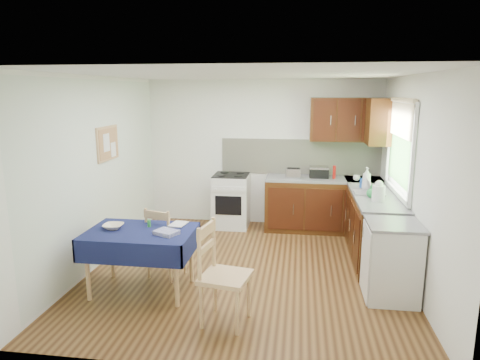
# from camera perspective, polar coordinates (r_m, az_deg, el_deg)

# --- Properties ---
(floor) EXTENTS (4.20, 4.20, 0.00)m
(floor) POSITION_cam_1_polar(r_m,az_deg,el_deg) (5.76, 0.93, -11.83)
(floor) COLOR #452812
(floor) RESTS_ON ground
(ceiling) EXTENTS (4.00, 4.20, 0.02)m
(ceiling) POSITION_cam_1_polar(r_m,az_deg,el_deg) (5.28, 1.03, 13.90)
(ceiling) COLOR silver
(ceiling) RESTS_ON wall_back
(wall_back) EXTENTS (4.00, 0.02, 2.50)m
(wall_back) POSITION_cam_1_polar(r_m,az_deg,el_deg) (7.44, 2.98, 3.61)
(wall_back) COLOR white
(wall_back) RESTS_ON ground
(wall_front) EXTENTS (4.00, 0.02, 2.50)m
(wall_front) POSITION_cam_1_polar(r_m,az_deg,el_deg) (3.37, -3.46, -6.49)
(wall_front) COLOR white
(wall_front) RESTS_ON ground
(wall_left) EXTENTS (0.02, 4.20, 2.50)m
(wall_left) POSITION_cam_1_polar(r_m,az_deg,el_deg) (5.96, -18.48, 0.97)
(wall_left) COLOR white
(wall_left) RESTS_ON ground
(wall_right) EXTENTS (0.02, 4.20, 2.50)m
(wall_right) POSITION_cam_1_polar(r_m,az_deg,el_deg) (5.51, 22.10, -0.14)
(wall_right) COLOR white
(wall_right) RESTS_ON ground
(base_cabinets) EXTENTS (1.90, 2.30, 0.86)m
(base_cabinets) POSITION_cam_1_polar(r_m,az_deg,el_deg) (6.79, 13.76, -4.59)
(base_cabinets) COLOR #341309
(base_cabinets) RESTS_ON ground
(worktop_back) EXTENTS (1.90, 0.60, 0.04)m
(worktop_back) POSITION_cam_1_polar(r_m,az_deg,el_deg) (7.19, 11.09, 0.13)
(worktop_back) COLOR slate
(worktop_back) RESTS_ON base_cabinets
(worktop_right) EXTENTS (0.60, 1.70, 0.04)m
(worktop_right) POSITION_cam_1_polar(r_m,az_deg,el_deg) (6.14, 17.69, -2.19)
(worktop_right) COLOR slate
(worktop_right) RESTS_ON base_cabinets
(worktop_corner) EXTENTS (0.60, 0.60, 0.04)m
(worktop_corner) POSITION_cam_1_polar(r_m,az_deg,el_deg) (7.25, 16.23, -0.02)
(worktop_corner) COLOR slate
(worktop_corner) RESTS_ON base_cabinets
(splashback) EXTENTS (2.70, 0.02, 0.60)m
(splashback) POSITION_cam_1_polar(r_m,az_deg,el_deg) (7.40, 7.99, 3.08)
(splashback) COLOR beige
(splashback) RESTS_ON wall_back
(upper_cabinets) EXTENTS (1.20, 0.85, 0.70)m
(upper_cabinets) POSITION_cam_1_polar(r_m,az_deg,el_deg) (7.10, 15.27, 7.70)
(upper_cabinets) COLOR #341309
(upper_cabinets) RESTS_ON wall_back
(stove) EXTENTS (0.60, 0.61, 0.92)m
(stove) POSITION_cam_1_polar(r_m,az_deg,el_deg) (7.36, -1.18, -2.74)
(stove) COLOR white
(stove) RESTS_ON ground
(window) EXTENTS (0.04, 1.48, 1.26)m
(window) POSITION_cam_1_polar(r_m,az_deg,el_deg) (6.11, 20.58, 4.89)
(window) COLOR #2E5D26
(window) RESTS_ON wall_right
(fridge) EXTENTS (0.58, 0.60, 0.89)m
(fridge) POSITION_cam_1_polar(r_m,az_deg,el_deg) (5.15, 19.57, -10.15)
(fridge) COLOR white
(fridge) RESTS_ON ground
(corkboard) EXTENTS (0.04, 0.62, 0.47)m
(corkboard) POSITION_cam_1_polar(r_m,az_deg,el_deg) (6.16, -17.21, 4.68)
(corkboard) COLOR tan
(corkboard) RESTS_ON wall_left
(dining_table) EXTENTS (1.22, 0.83, 0.74)m
(dining_table) POSITION_cam_1_polar(r_m,az_deg,el_deg) (5.09, -13.11, -7.71)
(dining_table) COLOR #0F1B3F
(dining_table) RESTS_ON ground
(chair_far) EXTENTS (0.51, 0.51, 0.91)m
(chair_far) POSITION_cam_1_polar(r_m,az_deg,el_deg) (5.45, -10.09, -7.96)
(chair_far) COLOR tan
(chair_far) RESTS_ON ground
(chair_near) EXTENTS (0.53, 0.53, 1.04)m
(chair_near) POSITION_cam_1_polar(r_m,az_deg,el_deg) (4.35, -2.62, -12.02)
(chair_near) COLOR tan
(chair_near) RESTS_ON ground
(toaster) EXTENTS (0.24, 0.14, 0.18)m
(toaster) POSITION_cam_1_polar(r_m,az_deg,el_deg) (7.05, 7.13, 0.88)
(toaster) COLOR #B1B1B6
(toaster) RESTS_ON worktop_back
(sandwich_press) EXTENTS (0.31, 0.27, 0.18)m
(sandwich_press) POSITION_cam_1_polar(r_m,az_deg,el_deg) (7.20, 10.47, 1.06)
(sandwich_press) COLOR black
(sandwich_press) RESTS_ON worktop_back
(sauce_bottle) EXTENTS (0.05, 0.05, 0.22)m
(sauce_bottle) POSITION_cam_1_polar(r_m,az_deg,el_deg) (7.13, 12.45, 1.02)
(sauce_bottle) COLOR red
(sauce_bottle) RESTS_ON worktop_back
(yellow_packet) EXTENTS (0.15, 0.13, 0.16)m
(yellow_packet) POSITION_cam_1_polar(r_m,az_deg,el_deg) (7.34, 10.81, 1.19)
(yellow_packet) COLOR gold
(yellow_packet) RESTS_ON worktop_back
(dish_rack) EXTENTS (0.41, 0.31, 0.19)m
(dish_rack) POSITION_cam_1_polar(r_m,az_deg,el_deg) (6.23, 16.86, -1.54)
(dish_rack) COLOR gray
(dish_rack) RESTS_ON worktop_right
(kettle) EXTENTS (0.16, 0.16, 0.28)m
(kettle) POSITION_cam_1_polar(r_m,az_deg,el_deg) (5.83, 17.99, -1.52)
(kettle) COLOR white
(kettle) RESTS_ON worktop_right
(cup) EXTENTS (0.11, 0.11, 0.09)m
(cup) POSITION_cam_1_polar(r_m,az_deg,el_deg) (7.07, 15.27, 0.26)
(cup) COLOR white
(cup) RESTS_ON worktop_back
(soap_bottle_a) EXTENTS (0.15, 0.15, 0.33)m
(soap_bottle_a) POSITION_cam_1_polar(r_m,az_deg,el_deg) (6.44, 16.52, 0.19)
(soap_bottle_a) COLOR white
(soap_bottle_a) RESTS_ON worktop_right
(soap_bottle_b) EXTENTS (0.13, 0.13, 0.21)m
(soap_bottle_b) POSITION_cam_1_polar(r_m,az_deg,el_deg) (6.57, 16.24, -0.12)
(soap_bottle_b) COLOR #1D4DA9
(soap_bottle_b) RESTS_ON worktop_right
(soap_bottle_c) EXTENTS (0.16, 0.16, 0.17)m
(soap_bottle_c) POSITION_cam_1_polar(r_m,az_deg,el_deg) (6.01, 17.13, -1.44)
(soap_bottle_c) COLOR #248741
(soap_bottle_c) RESTS_ON worktop_right
(plate_bowl) EXTENTS (0.23, 0.23, 0.06)m
(plate_bowl) POSITION_cam_1_polar(r_m,az_deg,el_deg) (5.20, -16.54, -5.95)
(plate_bowl) COLOR #FAE8CC
(plate_bowl) RESTS_ON dining_table
(book) EXTENTS (0.21, 0.26, 0.02)m
(book) POSITION_cam_1_polar(r_m,az_deg,el_deg) (5.21, -9.10, -5.78)
(book) COLOR white
(book) RESTS_ON dining_table
(spice_jar) EXTENTS (0.04, 0.04, 0.08)m
(spice_jar) POSITION_cam_1_polar(r_m,az_deg,el_deg) (5.16, -12.03, -5.69)
(spice_jar) COLOR #248535
(spice_jar) RESTS_ON dining_table
(tea_towel) EXTENTS (0.30, 0.28, 0.04)m
(tea_towel) POSITION_cam_1_polar(r_m,az_deg,el_deg) (4.87, -9.79, -6.90)
(tea_towel) COLOR navy
(tea_towel) RESTS_ON dining_table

